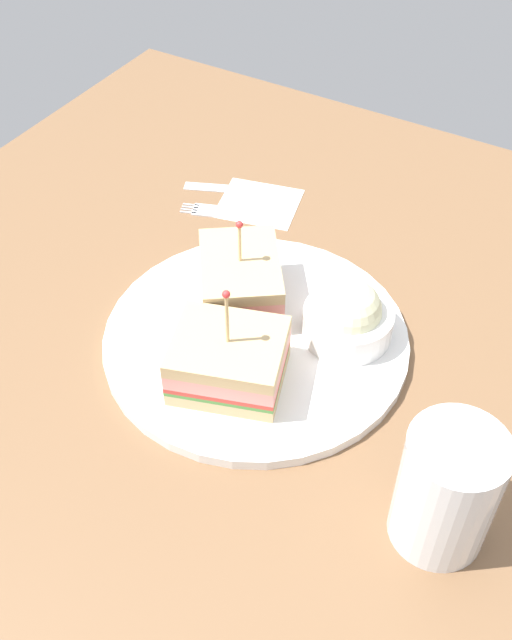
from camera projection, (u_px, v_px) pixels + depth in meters
The scene contains 9 objects.
ground_plane at pixel (256, 350), 74.70cm from camera, with size 91.61×91.61×2.00cm, color brown.
plate at pixel (256, 339), 73.60cm from camera, with size 29.32×29.32×1.10cm, color white.
sandwich_half_front at pixel (240, 281), 74.55cm from camera, with size 12.09×12.74×10.05cm.
sandwich_half_back at pixel (229, 360), 67.53cm from camera, with size 11.83×10.97×10.85cm.
coleslaw_bowl at pixel (348, 317), 71.67cm from camera, with size 8.57×8.57×6.17cm.
drink_glass at pixel (446, 494), 56.25cm from camera, with size 7.44×7.44×11.07cm.
napkin at pixel (259, 203), 89.83cm from camera, with size 9.07×8.16×0.15cm, color white.
fork at pixel (222, 211), 88.52cm from camera, with size 12.43×5.61×0.35cm.
knife at pixel (232, 188), 91.76cm from camera, with size 12.70×6.22×0.35cm.
Camera 1 is at (25.53, -43.85, 53.90)cm, focal length 42.88 mm.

